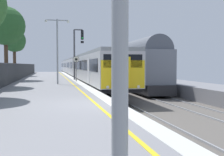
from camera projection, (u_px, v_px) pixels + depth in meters
ground at (164, 116)px, 12.23m from camera, size 17.40×110.00×1.21m
commuter_train_at_platform at (76, 67)px, 47.64m from camera, size 2.83×63.47×3.81m
freight_train_adjacent_track at (117, 64)px, 35.67m from camera, size 2.60×29.58×4.91m
signal_gantry at (77, 48)px, 30.27m from camera, size 1.10×0.24×5.40m
speed_limit_sign at (76, 65)px, 27.10m from camera, size 0.59×0.08×2.42m
platform_lamp_mid at (57, 46)px, 23.39m from camera, size 2.00×0.20×5.36m
background_tree_left at (5, 27)px, 29.68m from camera, size 4.06×4.06×7.72m
background_tree_right at (15, 42)px, 40.76m from camera, size 3.25×3.25×6.71m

